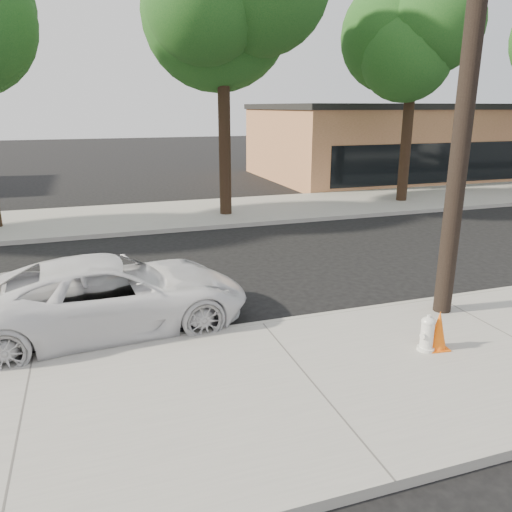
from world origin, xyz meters
The scene contains 11 objects.
ground centered at (0.00, 0.00, 0.00)m, with size 120.00×120.00×0.00m, color black.
near_sidewalk centered at (0.00, -4.30, 0.07)m, with size 90.00×4.40×0.15m, color gray.
far_sidewalk centered at (0.00, 8.50, 0.07)m, with size 90.00×5.00×0.15m, color gray.
curb_near centered at (0.00, -2.10, 0.07)m, with size 90.00×0.12×0.16m, color #9E9B93.
building_main centered at (16.00, 16.00, 2.00)m, with size 18.00×10.00×4.00m, color #A36943.
utility_pole centered at (3.60, -2.70, 4.70)m, with size 1.40×0.34×9.00m.
tree_c centered at (2.22, 7.64, 6.91)m, with size 4.96×4.80×9.55m.
tree_d centered at (10.20, 7.95, 6.37)m, with size 4.50×4.35×8.75m.
police_cruiser centered at (-2.66, -1.19, 0.71)m, with size 2.34×5.08×1.41m, color white.
fire_hydrant centered at (2.23, -4.02, 0.44)m, with size 0.32×0.29×0.60m.
traffic_cone centered at (2.45, -4.03, 0.48)m, with size 0.39×0.39×0.67m.
Camera 1 is at (-2.88, -10.27, 4.07)m, focal length 35.00 mm.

